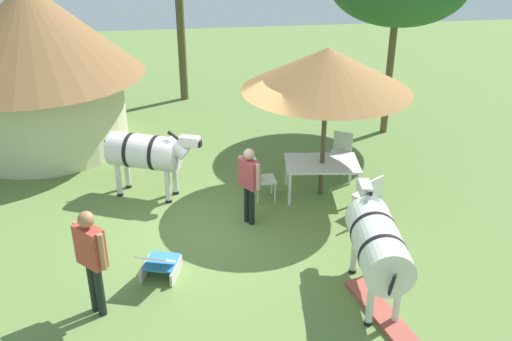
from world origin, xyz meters
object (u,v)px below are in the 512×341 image
patio_chair_near_lawn (370,194)px  shade_umbrella (327,69)px  zebra_nearest_camera (377,242)px  standing_watcher (91,254)px  zebra_by_umbrella (147,152)px  guest_beside_umbrella (249,179)px  patio_dining_table (322,166)px  patio_chair_near_hut (341,149)px  thatched_hut (36,58)px  patio_chair_west_end (261,177)px  striped_lounge_chair (159,264)px

patio_chair_near_lawn → shade_umbrella: bearing=90.0°
shade_umbrella → zebra_nearest_camera: bearing=-89.8°
patio_chair_near_lawn → zebra_nearest_camera: (-0.69, -2.30, 0.45)m
standing_watcher → zebra_by_umbrella: standing_watcher is taller
guest_beside_umbrella → shade_umbrella: bearing=-95.0°
patio_dining_table → standing_watcher: standing_watcher is taller
patio_chair_near_lawn → zebra_by_umbrella: 4.55m
patio_dining_table → patio_chair_near_hut: bearing=56.1°
thatched_hut → standing_watcher: bearing=-74.0°
shade_umbrella → patio_dining_table: size_ratio=2.07×
thatched_hut → patio_chair_west_end: size_ratio=5.60×
patio_chair_west_end → striped_lounge_chair: bearing=-42.0°
patio_chair_near_lawn → guest_beside_umbrella: bearing=143.7°
patio_dining_table → striped_lounge_chair: (-3.31, -2.46, -0.41)m
thatched_hut → shade_umbrella: (6.13, -3.46, 0.46)m
patio_chair_near_lawn → patio_dining_table: bearing=90.0°
thatched_hut → guest_beside_umbrella: (4.50, -4.40, -1.31)m
thatched_hut → striped_lounge_chair: bearing=-64.6°
patio_chair_near_lawn → zebra_nearest_camera: bearing=-139.5°
patio_chair_near_lawn → zebra_nearest_camera: zebra_nearest_camera is taller
zebra_nearest_camera → zebra_by_umbrella: (-3.57, 3.83, 0.01)m
thatched_hut → striped_lounge_chair: 6.86m
patio_chair_west_end → guest_beside_umbrella: 1.04m
patio_dining_table → thatched_hut: bearing=150.5°
thatched_hut → striped_lounge_chair: size_ratio=5.50×
guest_beside_umbrella → striped_lounge_chair: 2.37m
shade_umbrella → patio_chair_near_hut: size_ratio=3.69×
patio_chair_west_end → striped_lounge_chair: 3.17m
standing_watcher → zebra_nearest_camera: bearing=43.3°
standing_watcher → patio_chair_near_lawn: bearing=69.0°
patio_chair_near_hut → zebra_nearest_camera: size_ratio=0.38×
shade_umbrella → guest_beside_umbrella: (-1.63, -0.94, -1.77)m
shade_umbrella → striped_lounge_chair: 4.80m
thatched_hut → patio_chair_west_end: thatched_hut is taller
shade_umbrella → zebra_nearest_camera: shade_umbrella is taller
zebra_nearest_camera → shade_umbrella: bearing=96.5°
patio_dining_table → zebra_by_umbrella: size_ratio=0.80×
guest_beside_umbrella → patio_chair_west_end: bearing=-56.3°
patio_chair_near_hut → zebra_by_umbrella: 4.34m
guest_beside_umbrella → standing_watcher: size_ratio=0.89×
patio_dining_table → patio_chair_near_lawn: bearing=-57.2°
zebra_by_umbrella → patio_dining_table: bearing=105.8°
patio_chair_near_lawn → striped_lounge_chair: size_ratio=0.98×
patio_chair_west_end → patio_chair_near_lawn: 2.23m
zebra_nearest_camera → thatched_hut: bearing=138.3°
shade_umbrella → patio_chair_near_hut: shade_umbrella is taller
patio_chair_near_hut → zebra_by_umbrella: zebra_by_umbrella is taller
patio_chair_west_end → standing_watcher: (-2.93, -3.18, 0.53)m
patio_chair_near_hut → striped_lounge_chair: 5.36m
shade_umbrella → patio_chair_west_end: size_ratio=3.69×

